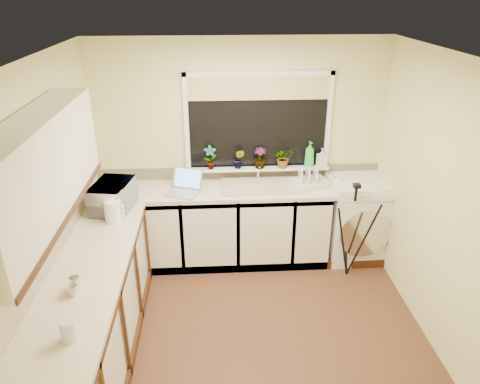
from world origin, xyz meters
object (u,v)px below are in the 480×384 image
plant_b (239,159)px  plant_a (210,158)px  microwave (113,196)px  glass_jug (68,330)px  plant_c (260,158)px  cup_back (338,181)px  laptop (184,186)px  washing_machine (356,217)px  steel_jar (75,283)px  dish_rack (309,183)px  tripod (351,231)px  cup_left (72,291)px  plant_d (283,158)px  soap_bottle_clear (322,158)px  kettle (113,211)px  soap_bottle_green (310,154)px

plant_b → plant_a: bearing=-178.9°
microwave → glass_jug: bearing=-167.6°
plant_c → cup_back: 0.89m
microwave → plant_a: bearing=-46.8°
microwave → laptop: bearing=-51.3°
washing_machine → steel_jar: size_ratio=9.81×
washing_machine → dish_rack: (-0.57, -0.03, 0.45)m
glass_jug → plant_a: size_ratio=0.54×
steel_jar → dish_rack: bearing=39.8°
tripod → plant_a: 1.71m
dish_rack → glass_jug: (-1.97, -2.24, 0.04)m
plant_c → cup_left: bearing=-127.6°
plant_a → steel_jar: bearing=-117.4°
microwave → plant_b: 1.42m
plant_d → cup_left: size_ratio=2.56×
plant_c → cup_left: (-1.54, -1.99, -0.22)m
steel_jar → plant_d: (1.80, 1.91, 0.21)m
plant_c → plant_b: bearing=179.9°
laptop → glass_jug: size_ratio=2.87×
dish_rack → soap_bottle_clear: size_ratio=1.94×
soap_bottle_clear → cup_back: 0.32m
plant_d → cup_back: bearing=-19.3°
kettle → plant_c: bearing=31.3°
washing_machine → plant_d: bearing=166.7°
microwave → plant_b: bearing=-53.5°
plant_c → cup_back: plant_c is taller
washing_machine → soap_bottle_clear: size_ratio=4.54×
glass_jug → steel_jar: (-0.10, 0.53, -0.02)m
steel_jar → plant_c: size_ratio=0.42×
tripod → plant_c: size_ratio=4.70×
plant_d → plant_c: bearing=180.0°
dish_rack → cup_left: cup_left is taller
glass_jug → cup_left: (-0.10, 0.45, -0.03)m
laptop → cup_back: laptop is taller
glass_jug → steel_jar: size_ratio=1.51×
steel_jar → plant_c: plant_c is taller
plant_d → tripod: bearing=-41.9°
cup_back → microwave: bearing=-169.8°
cup_back → tripod: bearing=-77.9°
laptop → steel_jar: laptop is taller
cup_back → cup_left: size_ratio=1.41×
glass_jug → soap_bottle_clear: soap_bottle_clear is taller
plant_b → plant_d: 0.50m
cup_back → plant_a: bearing=171.9°
glass_jug → plant_c: bearing=59.5°
soap_bottle_green → plant_d: bearing=-174.2°
tripod → plant_b: 1.44m
laptop → dish_rack: (1.36, 0.07, -0.03)m
laptop → glass_jug: 2.26m
washing_machine → soap_bottle_green: bearing=157.9°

